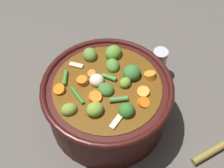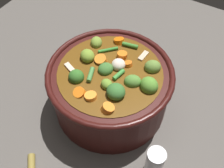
% 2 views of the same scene
% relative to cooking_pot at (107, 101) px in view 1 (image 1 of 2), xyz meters
% --- Properties ---
extents(ground_plane, '(1.10, 1.10, 0.00)m').
position_rel_cooking_pot_xyz_m(ground_plane, '(-0.00, 0.00, -0.07)').
color(ground_plane, '#514C47').
extents(cooking_pot, '(0.30, 0.30, 0.16)m').
position_rel_cooking_pot_xyz_m(cooking_pot, '(0.00, 0.00, 0.00)').
color(cooking_pot, '#38110F').
rests_on(cooking_pot, ground_plane).
extents(salt_shaker, '(0.04, 0.04, 0.08)m').
position_rel_cooking_pot_xyz_m(salt_shaker, '(-0.11, -0.17, -0.03)').
color(salt_shaker, silver).
rests_on(salt_shaker, ground_plane).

